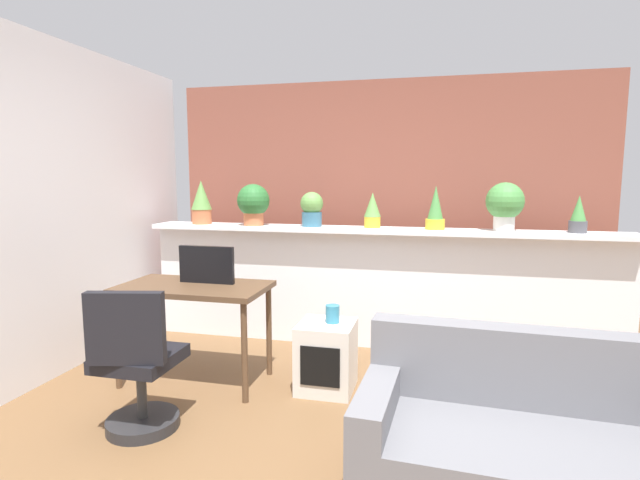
{
  "coord_description": "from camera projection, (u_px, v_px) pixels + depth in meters",
  "views": [
    {
      "loc": [
        0.53,
        -2.35,
        1.55
      ],
      "look_at": [
        -0.28,
        1.02,
        1.1
      ],
      "focal_mm": 27.32,
      "sensor_mm": 36.0,
      "label": 1
    }
  ],
  "objects": [
    {
      "name": "tv_monitor",
      "position": [
        207.0,
        265.0,
        3.68
      ],
      "size": [
        0.44,
        0.04,
        0.28
      ],
      "primitive_type": "cube",
      "color": "black",
      "rests_on": "desk"
    },
    {
      "name": "brick_wall_behind",
      "position": [
        384.0,
        207.0,
        4.94
      ],
      "size": [
        4.26,
        0.1,
        2.5
      ],
      "primitive_type": "cube",
      "color": "brown",
      "rests_on": "ground"
    },
    {
      "name": "potted_plant_2",
      "position": [
        312.0,
        209.0,
        4.46
      ],
      "size": [
        0.21,
        0.21,
        0.32
      ],
      "color": "#386B84",
      "rests_on": "plant_shelf"
    },
    {
      "name": "side_cube_shelf",
      "position": [
        326.0,
        357.0,
        3.54
      ],
      "size": [
        0.4,
        0.41,
        0.5
      ],
      "color": "silver",
      "rests_on": "ground"
    },
    {
      "name": "potted_plant_4",
      "position": [
        435.0,
        210.0,
        4.2
      ],
      "size": [
        0.17,
        0.17,
        0.38
      ],
      "color": "gold",
      "rests_on": "plant_shelf"
    },
    {
      "name": "side_wall_left",
      "position": [
        4.0,
        213.0,
        3.36
      ],
      "size": [
        0.12,
        4.4,
        2.6
      ],
      "primitive_type": "cube",
      "color": "white",
      "rests_on": "ground"
    },
    {
      "name": "desk",
      "position": [
        194.0,
        296.0,
        3.64
      ],
      "size": [
        1.1,
        0.6,
        0.75
      ],
      "color": "brown",
      "rests_on": "ground"
    },
    {
      "name": "potted_plant_6",
      "position": [
        578.0,
        215.0,
        3.95
      ],
      "size": [
        0.14,
        0.14,
        0.31
      ],
      "color": "#4C4C51",
      "rests_on": "plant_shelf"
    },
    {
      "name": "ground_plane",
      "position": [
        327.0,
        470.0,
        2.59
      ],
      "size": [
        12.0,
        12.0,
        0.0
      ],
      "primitive_type": "plane",
      "color": "brown"
    },
    {
      "name": "potted_plant_0",
      "position": [
        201.0,
        202.0,
        4.69
      ],
      "size": [
        0.2,
        0.2,
        0.42
      ],
      "color": "#C66B42",
      "rests_on": "plant_shelf"
    },
    {
      "name": "potted_plant_1",
      "position": [
        253.0,
        203.0,
        4.55
      ],
      "size": [
        0.3,
        0.3,
        0.39
      ],
      "color": "#C66B42",
      "rests_on": "plant_shelf"
    },
    {
      "name": "office_chair",
      "position": [
        137.0,
        372.0,
        2.92
      ],
      "size": [
        0.48,
        0.49,
        0.91
      ],
      "color": "#262628",
      "rests_on": "ground"
    },
    {
      "name": "potted_plant_5",
      "position": [
        505.0,
        204.0,
        4.09
      ],
      "size": [
        0.31,
        0.31,
        0.41
      ],
      "color": "silver",
      "rests_on": "plant_shelf"
    },
    {
      "name": "potted_plant_3",
      "position": [
        372.0,
        210.0,
        4.36
      ],
      "size": [
        0.15,
        0.15,
        0.31
      ],
      "color": "gold",
      "rests_on": "plant_shelf"
    },
    {
      "name": "divider_wall",
      "position": [
        375.0,
        289.0,
        4.45
      ],
      "size": [
        4.26,
        0.16,
        1.06
      ],
      "primitive_type": "cube",
      "color": "white",
      "rests_on": "ground"
    },
    {
      "name": "plant_shelf",
      "position": [
        376.0,
        230.0,
        4.34
      ],
      "size": [
        4.26,
        0.35,
        0.04
      ],
      "primitive_type": "cube",
      "color": "white",
      "rests_on": "divider_wall"
    },
    {
      "name": "vase_on_shelf",
      "position": [
        333.0,
        314.0,
        3.53
      ],
      "size": [
        0.1,
        0.1,
        0.13
      ],
      "primitive_type": "cylinder",
      "color": "teal",
      "rests_on": "side_cube_shelf"
    },
    {
      "name": "couch",
      "position": [
        529.0,
        453.0,
        2.25
      ],
      "size": [
        1.6,
        0.84,
        0.8
      ],
      "color": "slate",
      "rests_on": "ground"
    }
  ]
}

